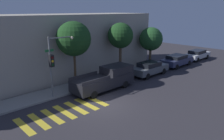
# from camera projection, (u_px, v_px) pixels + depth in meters

# --- Properties ---
(ground_plane) EXTENTS (60.00, 60.00, 0.00)m
(ground_plane) POSITION_uv_depth(u_px,v_px,m) (101.00, 104.00, 16.00)
(ground_plane) COLOR #2D2B30
(sidewalk) EXTENTS (26.00, 2.27, 0.14)m
(sidewalk) POSITION_uv_depth(u_px,v_px,m) (69.00, 88.00, 19.01)
(sidewalk) COLOR gray
(sidewalk) RESTS_ON ground
(building_row) EXTENTS (26.00, 6.00, 6.26)m
(building_row) POSITION_uv_depth(u_px,v_px,m) (42.00, 47.00, 21.35)
(building_row) COLOR #A89E8E
(building_row) RESTS_ON ground
(crosswalk) EXTENTS (6.01, 2.60, 0.00)m
(crosswalk) POSITION_uv_depth(u_px,v_px,m) (64.00, 112.00, 14.82)
(crosswalk) COLOR gold
(crosswalk) RESTS_ON ground
(traffic_light_pole) EXTENTS (2.54, 0.56, 4.81)m
(traffic_light_pole) POSITION_uv_depth(u_px,v_px,m) (56.00, 57.00, 16.48)
(traffic_light_pole) COLOR slate
(traffic_light_pole) RESTS_ON ground
(pickup_truck) EXTENTS (5.75, 1.97, 1.92)m
(pickup_truck) POSITION_uv_depth(u_px,v_px,m) (106.00, 79.00, 18.82)
(pickup_truck) COLOR black
(pickup_truck) RESTS_ON ground
(sedan_near_corner) EXTENTS (4.52, 1.78, 1.42)m
(sedan_near_corner) POSITION_uv_depth(u_px,v_px,m) (150.00, 68.00, 22.96)
(sedan_near_corner) COLOR #4C5156
(sedan_near_corner) RESTS_ON ground
(sedan_middle) EXTENTS (4.69, 1.85, 1.40)m
(sedan_middle) POSITION_uv_depth(u_px,v_px,m) (177.00, 60.00, 26.58)
(sedan_middle) COLOR #2D3351
(sedan_middle) RESTS_ON ground
(sedan_far_end) EXTENTS (4.66, 1.75, 1.33)m
(sedan_far_end) POSITION_uv_depth(u_px,v_px,m) (197.00, 54.00, 30.14)
(sedan_far_end) COLOR #B7BABF
(sedan_far_end) RESTS_ON ground
(tree_near_corner) EXTENTS (2.98, 2.98, 5.80)m
(tree_near_corner) POSITION_uv_depth(u_px,v_px,m) (74.00, 39.00, 18.52)
(tree_near_corner) COLOR #4C3823
(tree_near_corner) RESTS_ON ground
(tree_midblock) EXTENTS (2.62, 2.62, 5.45)m
(tree_midblock) POSITION_uv_depth(u_px,v_px,m) (121.00, 36.00, 22.37)
(tree_midblock) COLOR brown
(tree_midblock) RESTS_ON ground
(tree_far_end) EXTENTS (2.79, 2.79, 4.71)m
(tree_far_end) POSITION_uv_depth(u_px,v_px,m) (151.00, 39.00, 26.05)
(tree_far_end) COLOR brown
(tree_far_end) RESTS_ON ground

